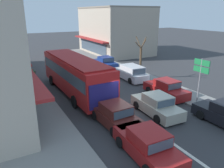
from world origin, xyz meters
TOP-DOWN VIEW (x-y plane):
  - ground_plane at (0.00, 0.00)m, footprint 140.00×140.00m
  - lane_centre_line at (0.00, 4.00)m, footprint 0.20×28.00m
  - sidewalk_left at (-6.80, 6.00)m, footprint 5.20×44.00m
  - kerb_right at (6.20, 6.00)m, footprint 2.80×44.00m
  - building_right_far at (11.48, 21.53)m, footprint 9.88×12.73m
  - city_bus at (-1.95, 5.01)m, footprint 2.93×10.91m
  - sedan_adjacent_lane_trail at (-1.96, -5.41)m, footprint 2.02×4.26m
  - sedan_behind_bus_near at (-1.75, -1.79)m, footprint 2.02×4.26m
  - sedan_queue_gap_filler at (1.63, -1.81)m, footprint 2.05×4.28m
  - parked_sedan_kerb_second at (4.62, 0.54)m, footprint 1.91×4.21m
  - parked_wagon_kerb_third at (4.72, 6.13)m, footprint 2.02×4.54m
  - parked_sedan_kerb_rear at (4.76, 12.26)m, footprint 2.01×4.26m
  - traffic_light_downstreet at (-4.27, 19.04)m, footprint 0.33×0.24m
  - directional_road_sign at (5.83, -1.81)m, footprint 0.10×1.40m
  - street_tree_right at (5.91, 6.13)m, footprint 1.46×1.82m
  - pedestrian_with_handbag_near at (-5.11, 11.16)m, footprint 0.52×0.59m
  - pedestrian_browsing_midblock at (-4.94, 8.88)m, footprint 0.65×0.34m

SIDE VIEW (x-z plane):
  - ground_plane at x=0.00m, z-range 0.00..0.00m
  - lane_centre_line at x=0.00m, z-range 0.00..0.01m
  - kerb_right at x=6.20m, z-range 0.00..0.12m
  - sidewalk_left at x=-6.80m, z-range 0.00..0.14m
  - sedan_adjacent_lane_trail at x=-1.96m, z-range -0.07..1.40m
  - sedan_behind_bus_near at x=-1.75m, z-range -0.07..1.40m
  - sedan_queue_gap_filler at x=1.63m, z-range -0.07..1.40m
  - parked_sedan_kerb_second at x=4.62m, z-range -0.07..1.40m
  - parked_sedan_kerb_rear at x=4.76m, z-range -0.07..1.40m
  - parked_wagon_kerb_third at x=4.72m, z-range -0.04..1.53m
  - pedestrian_with_handbag_near at x=-5.11m, z-range 0.25..1.88m
  - pedestrian_browsing_midblock at x=-4.94m, z-range 0.25..1.88m
  - city_bus at x=-1.95m, z-range 0.27..3.49m
  - street_tree_right at x=5.91m, z-range -0.14..4.36m
  - directional_road_sign at x=5.83m, z-range 0.90..4.50m
  - traffic_light_downstreet at x=-4.27m, z-range 0.75..4.95m
  - building_right_far at x=11.48m, z-range 0.00..7.87m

